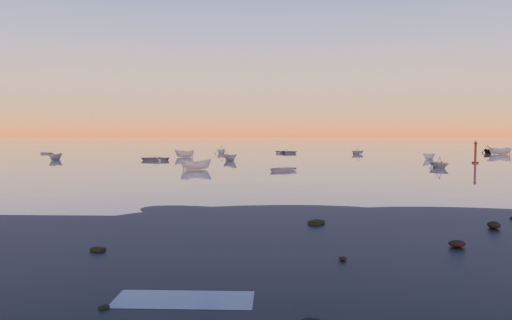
{
  "coord_description": "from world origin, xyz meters",
  "views": [
    {
      "loc": [
        5.66,
        -29.77,
        4.67
      ],
      "look_at": [
        3.53,
        28.0,
        1.34
      ],
      "focal_mm": 35.0,
      "sensor_mm": 36.0,
      "label": 1
    }
  ],
  "objects": [
    {
      "name": "mud_lobes",
      "position": [
        0.0,
        -1.0,
        0.01
      ],
      "size": [
        140.0,
        6.0,
        0.07
      ],
      "primitive_type": null,
      "color": "black",
      "rests_on": "ground"
    },
    {
      "name": "ground",
      "position": [
        0.0,
        100.0,
        0.0
      ],
      "size": [
        600.0,
        600.0,
        0.0
      ],
      "primitive_type": "plane",
      "color": "#6D625B",
      "rests_on": "ground"
    },
    {
      "name": "boat_near_right",
      "position": [
        26.64,
        34.45,
        0.0
      ],
      "size": [
        3.45,
        2.93,
        1.11
      ],
      "primitive_type": "imported",
      "rotation": [
        0.0,
        0.0,
        3.72
      ],
      "color": "slate",
      "rests_on": "ground"
    },
    {
      "name": "channel_marker",
      "position": [
        35.23,
        44.53,
        1.37
      ],
      "size": [
        0.98,
        0.98,
        3.47
      ],
      "color": "#47140F",
      "rests_on": "ground"
    },
    {
      "name": "boat_near_center",
      "position": [
        -3.85,
        30.35,
        0.0
      ],
      "size": [
        2.37,
        4.01,
        1.3
      ],
      "primitive_type": "imported",
      "rotation": [
        0.0,
        0.0,
        1.79
      ],
      "color": "#BCBCB8",
      "rests_on": "ground"
    },
    {
      "name": "moored_fleet",
      "position": [
        0.0,
        53.0,
        0.0
      ],
      "size": [
        124.0,
        58.0,
        1.2
      ],
      "primitive_type": null,
      "color": "#BCBCB8",
      "rests_on": "ground"
    }
  ]
}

